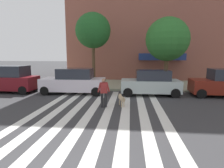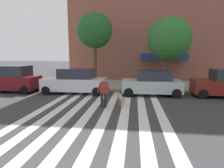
{
  "view_description": "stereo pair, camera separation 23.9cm",
  "coord_description": "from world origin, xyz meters",
  "px_view_note": "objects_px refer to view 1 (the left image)",
  "views": [
    {
      "loc": [
        2.45,
        -3.24,
        2.91
      ],
      "look_at": [
        1.41,
        7.27,
        1.26
      ],
      "focal_mm": 29.71,
      "sensor_mm": 36.0,
      "label": 1
    },
    {
      "loc": [
        2.69,
        -3.22,
        2.91
      ],
      "look_at": [
        1.41,
        7.27,
        1.26
      ],
      "focal_mm": 29.71,
      "sensor_mm": 36.0,
      "label": 2
    }
  ],
  "objects_px": {
    "parked_car_third_in_line": "(151,83)",
    "street_tree_nearest": "(93,31)",
    "pedestrian_dog_walker": "(104,91)",
    "dog_on_leash": "(122,98)",
    "parked_car_behind_first": "(74,82)",
    "street_tree_middle": "(167,39)",
    "parked_car_near_curb": "(9,80)"
  },
  "relations": [
    {
      "from": "parked_car_third_in_line",
      "to": "street_tree_middle",
      "type": "distance_m",
      "value": 4.47
    },
    {
      "from": "parked_car_behind_first",
      "to": "parked_car_third_in_line",
      "type": "distance_m",
      "value": 5.79
    },
    {
      "from": "parked_car_near_curb",
      "to": "parked_car_behind_first",
      "type": "distance_m",
      "value": 5.23
    },
    {
      "from": "parked_car_near_curb",
      "to": "street_tree_middle",
      "type": "relative_size",
      "value": 0.74
    },
    {
      "from": "street_tree_nearest",
      "to": "dog_on_leash",
      "type": "distance_m",
      "value": 8.59
    },
    {
      "from": "street_tree_nearest",
      "to": "pedestrian_dog_walker",
      "type": "xyz_separation_m",
      "value": [
        1.95,
        -6.98,
        -4.16
      ]
    },
    {
      "from": "parked_car_behind_first",
      "to": "street_tree_middle",
      "type": "bearing_deg",
      "value": 19.44
    },
    {
      "from": "parked_car_near_curb",
      "to": "dog_on_leash",
      "type": "bearing_deg",
      "value": -19.37
    },
    {
      "from": "pedestrian_dog_walker",
      "to": "dog_on_leash",
      "type": "height_order",
      "value": "pedestrian_dog_walker"
    },
    {
      "from": "parked_car_behind_first",
      "to": "street_tree_nearest",
      "type": "xyz_separation_m",
      "value": [
        0.87,
        3.43,
        4.17
      ]
    },
    {
      "from": "parked_car_near_curb",
      "to": "pedestrian_dog_walker",
      "type": "distance_m",
      "value": 8.8
    },
    {
      "from": "parked_car_behind_first",
      "to": "dog_on_leash",
      "type": "relative_size",
      "value": 4.5
    },
    {
      "from": "parked_car_third_in_line",
      "to": "parked_car_behind_first",
      "type": "bearing_deg",
      "value": -180.0
    },
    {
      "from": "street_tree_nearest",
      "to": "parked_car_behind_first",
      "type": "bearing_deg",
      "value": -104.2
    },
    {
      "from": "street_tree_nearest",
      "to": "street_tree_middle",
      "type": "relative_size",
      "value": 1.12
    },
    {
      "from": "pedestrian_dog_walker",
      "to": "street_tree_nearest",
      "type": "bearing_deg",
      "value": 105.61
    },
    {
      "from": "street_tree_middle",
      "to": "dog_on_leash",
      "type": "bearing_deg",
      "value": -121.42
    },
    {
      "from": "parked_car_behind_first",
      "to": "pedestrian_dog_walker",
      "type": "height_order",
      "value": "parked_car_behind_first"
    },
    {
      "from": "parked_car_near_curb",
      "to": "street_tree_nearest",
      "type": "distance_m",
      "value": 8.1
    },
    {
      "from": "parked_car_behind_first",
      "to": "pedestrian_dog_walker",
      "type": "bearing_deg",
      "value": -51.56
    },
    {
      "from": "parked_car_behind_first",
      "to": "street_tree_middle",
      "type": "relative_size",
      "value": 0.81
    },
    {
      "from": "parked_car_third_in_line",
      "to": "street_tree_nearest",
      "type": "xyz_separation_m",
      "value": [
        -4.92,
        3.43,
        4.2
      ]
    },
    {
      "from": "street_tree_middle",
      "to": "dog_on_leash",
      "type": "xyz_separation_m",
      "value": [
        -3.52,
        -5.76,
        -3.76
      ]
    },
    {
      "from": "parked_car_near_curb",
      "to": "street_tree_nearest",
      "type": "xyz_separation_m",
      "value": [
        6.1,
        3.43,
        4.08
      ]
    },
    {
      "from": "parked_car_behind_first",
      "to": "pedestrian_dog_walker",
      "type": "distance_m",
      "value": 4.54
    },
    {
      "from": "parked_car_near_curb",
      "to": "street_tree_middle",
      "type": "height_order",
      "value": "street_tree_middle"
    },
    {
      "from": "pedestrian_dog_walker",
      "to": "parked_car_near_curb",
      "type": "bearing_deg",
      "value": 156.2
    },
    {
      "from": "parked_car_behind_first",
      "to": "street_tree_nearest",
      "type": "relative_size",
      "value": 0.73
    },
    {
      "from": "street_tree_nearest",
      "to": "street_tree_middle",
      "type": "bearing_deg",
      "value": -7.5
    },
    {
      "from": "parked_car_third_in_line",
      "to": "street_tree_nearest",
      "type": "relative_size",
      "value": 0.65
    },
    {
      "from": "street_tree_nearest",
      "to": "dog_on_leash",
      "type": "xyz_separation_m",
      "value": [
        2.93,
        -6.61,
        -4.65
      ]
    },
    {
      "from": "parked_car_near_curb",
      "to": "parked_car_third_in_line",
      "type": "bearing_deg",
      "value": 0.01
    }
  ]
}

